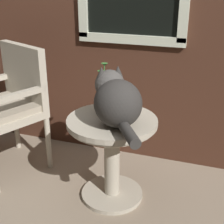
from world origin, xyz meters
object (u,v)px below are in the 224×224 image
at_px(pewter_vase_with_ivy, 104,98).
at_px(wicker_side_table, 112,143).
at_px(cat, 116,100).
at_px(wicker_chair, 9,101).

bearing_deg(pewter_vase_with_ivy, wicker_side_table, -46.40).
xyz_separation_m(cat, pewter_vase_with_ivy, (-0.14, 0.15, -0.06)).
height_order(wicker_side_table, wicker_chair, wicker_chair).
bearing_deg(wicker_side_table, cat, -46.01).
relative_size(wicker_side_table, cat, 1.00).
relative_size(cat, pewter_vase_with_ivy, 1.81).
height_order(wicker_chair, pewter_vase_with_ivy, wicker_chair).
relative_size(wicker_chair, cat, 1.63).
bearing_deg(wicker_side_table, wicker_chair, 171.35).
bearing_deg(wicker_chair, wicker_side_table, -8.65).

